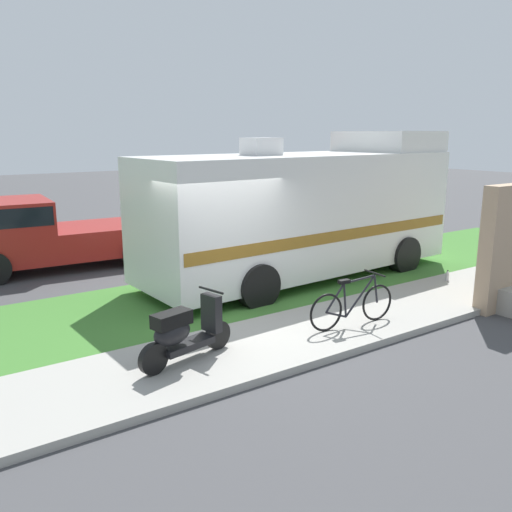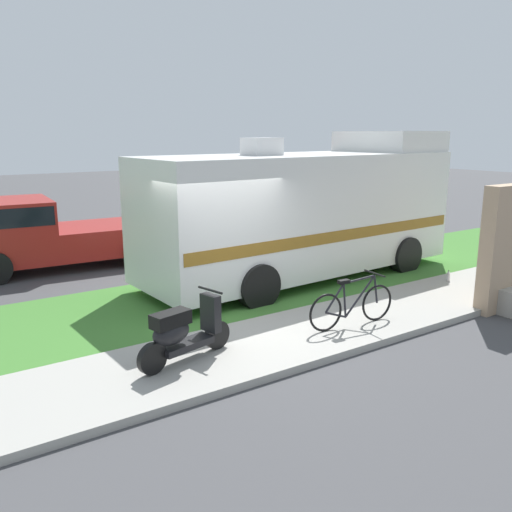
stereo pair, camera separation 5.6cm
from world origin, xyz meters
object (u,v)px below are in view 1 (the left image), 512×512
(motorhome_rv, at_px, (305,210))
(pickup_truck_near, at_px, (35,232))
(scooter, at_px, (183,332))
(bicycle, at_px, (352,305))
(bottle_green, at_px, (447,276))

(motorhome_rv, xyz_separation_m, pickup_truck_near, (-4.95, 4.37, -0.65))
(scooter, xyz_separation_m, bicycle, (3.02, -0.28, -0.09))
(bottle_green, bearing_deg, motorhome_rv, 133.57)
(scooter, bearing_deg, pickup_truck_near, 92.99)
(bicycle, xyz_separation_m, bottle_green, (3.75, 0.84, -0.27))
(bicycle, bearing_deg, pickup_truck_near, 114.32)
(motorhome_rv, relative_size, bottle_green, 32.05)
(motorhome_rv, distance_m, bottle_green, 3.48)
(scooter, relative_size, bottle_green, 6.73)
(bicycle, height_order, bottle_green, bicycle)
(bottle_green, bearing_deg, bicycle, -167.34)
(scooter, xyz_separation_m, bottle_green, (6.78, 0.56, -0.36))
(motorhome_rv, height_order, bicycle, motorhome_rv)
(bicycle, distance_m, bottle_green, 3.85)
(scooter, xyz_separation_m, pickup_truck_near, (-0.38, 7.25, 0.37))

